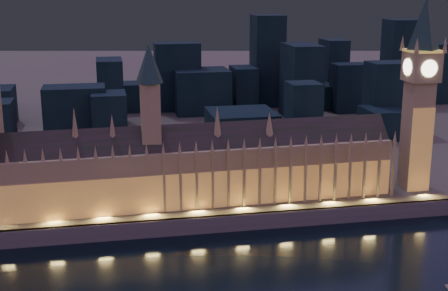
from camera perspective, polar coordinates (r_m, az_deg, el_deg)
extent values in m
plane|color=black|center=(257.97, 1.30, -11.31)|extent=(2000.00, 2000.00, 0.00)
cube|color=#504543|center=(756.05, -7.26, 6.21)|extent=(2000.00, 960.00, 8.00)
cube|color=#4F4D4D|center=(293.12, -0.43, -7.17)|extent=(2000.00, 2.50, 8.00)
cube|color=#88825A|center=(305.26, -2.82, -2.71)|extent=(200.59, 27.14, 28.00)
cube|color=#BB813E|center=(297.16, -2.52, -4.21)|extent=(200.00, 0.50, 18.00)
cube|color=black|center=(300.65, -2.86, 0.38)|extent=(200.45, 23.41, 16.26)
cube|color=#88825A|center=(295.59, -6.73, 2.64)|extent=(9.00, 9.00, 32.00)
cone|color=#193432|center=(291.49, -6.88, 7.45)|extent=(13.00, 13.00, 18.00)
cube|color=#88825A|center=(295.45, -19.00, -4.11)|extent=(1.20, 1.20, 28.00)
cone|color=#88825A|center=(291.25, -19.26, -0.90)|extent=(2.00, 2.00, 6.00)
cube|color=#88825A|center=(294.43, -17.52, -4.05)|extent=(1.20, 1.20, 28.00)
cone|color=#88825A|center=(290.22, -17.76, -0.83)|extent=(2.00, 2.00, 6.00)
cube|color=#88825A|center=(293.60, -16.03, -3.99)|extent=(1.20, 1.20, 28.00)
cone|color=#88825A|center=(289.38, -16.25, -0.76)|extent=(2.00, 2.00, 6.00)
cube|color=#88825A|center=(292.98, -14.53, -3.92)|extent=(1.20, 1.20, 28.00)
cone|color=#88825A|center=(288.75, -14.73, -0.69)|extent=(2.00, 2.00, 6.00)
cube|color=#88825A|center=(292.56, -13.02, -3.86)|extent=(1.20, 1.20, 28.00)
cone|color=#88825A|center=(288.33, -13.21, -0.61)|extent=(2.00, 2.00, 6.00)
cube|color=#88825A|center=(292.34, -11.51, -3.79)|extent=(1.20, 1.20, 28.00)
cone|color=#88825A|center=(288.10, -11.68, -0.54)|extent=(2.00, 2.00, 6.00)
cube|color=#88825A|center=(292.32, -10.00, -3.71)|extent=(1.20, 1.20, 28.00)
cone|color=#88825A|center=(288.09, -10.15, -0.46)|extent=(2.00, 2.00, 6.00)
cube|color=#88825A|center=(292.51, -8.50, -3.64)|extent=(1.20, 1.20, 28.00)
cone|color=#88825A|center=(288.27, -8.63, -0.39)|extent=(2.00, 2.00, 6.00)
cube|color=#88825A|center=(292.90, -6.99, -3.56)|extent=(1.20, 1.20, 28.00)
cone|color=#88825A|center=(288.67, -7.10, -0.31)|extent=(2.00, 2.00, 6.00)
cube|color=#88825A|center=(293.49, -5.49, -3.48)|extent=(1.20, 1.20, 28.00)
cone|color=#88825A|center=(289.26, -5.58, -0.24)|extent=(2.00, 2.00, 6.00)
cube|color=#88825A|center=(294.27, -4.00, -3.40)|extent=(1.20, 1.20, 28.00)
cone|color=#88825A|center=(290.06, -4.07, -0.16)|extent=(2.00, 2.00, 6.00)
cube|color=#88825A|center=(295.26, -2.52, -3.31)|extent=(1.20, 1.20, 28.00)
cone|color=#88825A|center=(291.06, -2.57, -0.09)|extent=(2.00, 2.00, 6.00)
cube|color=#88825A|center=(296.44, -1.04, -3.22)|extent=(1.20, 1.20, 28.00)
cone|color=#88825A|center=(292.27, -1.08, -0.01)|extent=(2.00, 2.00, 6.00)
cube|color=#88825A|center=(297.82, 0.42, -3.14)|extent=(1.20, 1.20, 28.00)
cone|color=#88825A|center=(293.66, 0.40, 0.06)|extent=(2.00, 2.00, 6.00)
cube|color=#88825A|center=(299.39, 1.86, -3.05)|extent=(1.20, 1.20, 28.00)
cone|color=#88825A|center=(295.25, 1.86, 0.13)|extent=(2.00, 2.00, 6.00)
cube|color=#88825A|center=(301.15, 3.29, -2.96)|extent=(1.20, 1.20, 28.00)
cone|color=#88825A|center=(297.03, 3.31, 0.20)|extent=(2.00, 2.00, 6.00)
cube|color=#88825A|center=(303.09, 4.70, -2.87)|extent=(1.20, 1.20, 28.00)
cone|color=#88825A|center=(299.00, 4.73, 0.27)|extent=(2.00, 2.00, 6.00)
cube|color=#88825A|center=(305.21, 6.09, -2.78)|extent=(1.20, 1.20, 28.00)
cone|color=#88825A|center=(301.16, 6.14, 0.34)|extent=(2.00, 2.00, 6.00)
cube|color=#88825A|center=(307.51, 7.46, -2.69)|extent=(1.20, 1.20, 28.00)
cone|color=#88825A|center=(303.49, 7.53, 0.41)|extent=(2.00, 2.00, 6.00)
cube|color=#88825A|center=(309.99, 8.81, -2.60)|extent=(1.20, 1.20, 28.00)
cone|color=#88825A|center=(306.00, 8.90, 0.48)|extent=(2.00, 2.00, 6.00)
cube|color=#88825A|center=(312.64, 10.14, -2.51)|extent=(1.20, 1.20, 28.00)
cone|color=#88825A|center=(308.67, 10.24, 0.54)|extent=(2.00, 2.00, 6.00)
cube|color=#88825A|center=(315.45, 11.44, -2.42)|extent=(1.20, 1.20, 28.00)
cone|color=#88825A|center=(311.52, 11.56, 0.61)|extent=(2.00, 2.00, 6.00)
cube|color=#88825A|center=(318.42, 12.72, -2.33)|extent=(1.20, 1.20, 28.00)
cone|color=#88825A|center=(314.53, 12.85, 0.67)|extent=(2.00, 2.00, 6.00)
cube|color=#88825A|center=(321.55, 13.98, -2.24)|extent=(1.20, 1.20, 28.00)
cone|color=#88825A|center=(317.70, 14.12, 0.73)|extent=(2.00, 2.00, 6.00)
cube|color=#88825A|center=(324.83, 15.21, -2.15)|extent=(1.20, 1.20, 28.00)
cone|color=#88825A|center=(321.02, 15.37, 0.79)|extent=(2.00, 2.00, 6.00)
cone|color=#88825A|center=(295.73, -13.49, 1.75)|extent=(4.40, 4.40, 18.00)
cone|color=#88825A|center=(295.89, -10.18, 1.53)|extent=(4.40, 4.40, 14.00)
cone|color=#88825A|center=(300.48, -0.61, 2.16)|extent=(4.40, 4.40, 16.00)
cone|color=#88825A|center=(306.62, 4.17, 1.99)|extent=(4.40, 4.40, 12.00)
cube|color=#88825A|center=(337.92, 17.16, 0.88)|extent=(12.03, 12.03, 56.73)
cube|color=#BB813E|center=(334.16, 17.57, -0.43)|extent=(12.00, 0.50, 44.00)
cube|color=#88825A|center=(331.68, 17.62, 6.89)|extent=(15.00, 15.00, 14.82)
cube|color=#F2C64C|center=(330.79, 17.73, 8.26)|extent=(15.75, 15.75, 1.20)
cone|color=#193432|center=(329.73, 17.92, 10.61)|extent=(18.00, 18.00, 26.00)
cylinder|color=#FFF2BF|center=(324.96, 18.27, 6.69)|extent=(8.40, 0.50, 8.40)
cylinder|color=#FFF2BF|center=(338.44, 17.00, 7.08)|extent=(8.40, 0.50, 8.40)
cylinder|color=#FFF2BF|center=(328.04, 16.43, 6.90)|extent=(0.50, 8.40, 8.40)
cylinder|color=#FFF2BF|center=(335.45, 18.79, 6.88)|extent=(0.50, 8.40, 8.40)
cone|color=#88825A|center=(320.34, 17.23, 8.73)|extent=(2.60, 2.60, 8.00)
cone|color=#88825A|center=(333.58, 16.01, 9.02)|extent=(2.60, 2.60, 8.00)
cone|color=#88825A|center=(327.68, 19.57, 8.66)|extent=(2.60, 2.60, 8.00)
cone|color=#88825A|center=(340.63, 18.29, 8.96)|extent=(2.60, 2.60, 8.00)
cube|color=black|center=(386.36, 6.41, 0.55)|extent=(19.03, 19.80, 23.09)
cube|color=black|center=(598.39, 19.39, 6.27)|extent=(42.59, 22.95, 53.11)
cube|color=black|center=(397.27, 7.22, 2.53)|extent=(19.65, 20.18, 44.94)
cube|color=black|center=(534.29, 1.79, 5.26)|extent=(19.44, 30.73, 36.29)
cube|color=black|center=(529.36, -4.27, 6.27)|extent=(37.76, 19.44, 56.97)
cube|color=black|center=(482.71, -10.35, 4.84)|extent=(18.99, 34.57, 49.82)
cube|color=black|center=(392.74, -10.41, 1.89)|extent=(21.11, 25.14, 39.93)
cube|color=black|center=(404.21, -13.41, 2.30)|extent=(38.19, 23.57, 42.80)
cube|color=black|center=(557.16, 10.62, 4.60)|extent=(43.78, 39.06, 20.83)
cube|color=black|center=(519.93, -2.08, 4.99)|extent=(44.53, 36.65, 36.12)
cube|color=black|center=(534.93, -8.63, 4.42)|extent=(40.45, 27.15, 23.58)
cube|color=black|center=(502.83, 7.07, 5.85)|extent=(24.63, 41.01, 58.50)
cube|color=black|center=(500.98, -19.64, 3.36)|extent=(18.33, 34.81, 28.93)
cube|color=black|center=(421.91, 1.62, 1.72)|extent=(44.15, 42.43, 21.53)
cube|color=black|center=(469.71, 14.73, 4.35)|extent=(30.39, 22.61, 50.19)
cube|color=black|center=(533.29, 11.38, 5.19)|extent=(28.33, 19.81, 40.41)
cube|color=black|center=(450.69, 14.24, 2.03)|extent=(24.83, 31.49, 20.26)
cube|color=black|center=(571.21, 9.93, 6.70)|extent=(19.19, 29.53, 56.75)
cube|color=black|center=(549.32, 3.98, 7.72)|extent=(26.00, 26.00, 78.68)
cube|color=black|center=(594.02, 15.72, 7.49)|extent=(26.00, 26.00, 73.59)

